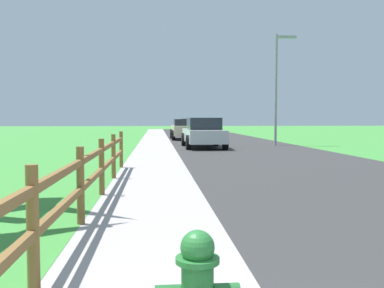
# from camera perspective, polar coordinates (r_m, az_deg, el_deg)

# --- Properties ---
(ground_plane) EXTENTS (120.00, 120.00, 0.00)m
(ground_plane) POSITION_cam_1_polar(r_m,az_deg,el_deg) (25.83, -2.64, 0.01)
(ground_plane) COLOR #3F8E3B
(road_asphalt) EXTENTS (7.00, 66.00, 0.01)m
(road_asphalt) POSITION_cam_1_polar(r_m,az_deg,el_deg) (28.16, 4.35, 0.29)
(road_asphalt) COLOR #333333
(road_asphalt) RESTS_ON ground
(curb_concrete) EXTENTS (6.00, 66.00, 0.01)m
(curb_concrete) POSITION_cam_1_polar(r_m,az_deg,el_deg) (27.89, -8.96, 0.23)
(curb_concrete) COLOR #A9A1A3
(curb_concrete) RESTS_ON ground
(grass_verge) EXTENTS (5.00, 66.00, 0.00)m
(grass_verge) POSITION_cam_1_polar(r_m,az_deg,el_deg) (28.04, -12.02, 0.22)
(grass_verge) COLOR #3F8E3B
(grass_verge) RESTS_ON ground
(rail_fence) EXTENTS (0.11, 12.17, 1.12)m
(rail_fence) POSITION_cam_1_polar(r_m,az_deg,el_deg) (7.60, -12.84, -3.26)
(rail_fence) COLOR brown
(rail_fence) RESTS_ON ground
(parked_suv_silver) EXTENTS (2.07, 4.90, 1.54)m
(parked_suv_silver) POSITION_cam_1_polar(r_m,az_deg,el_deg) (22.50, 1.49, 1.46)
(parked_suv_silver) COLOR #B7BABF
(parked_suv_silver) RESTS_ON ground
(parked_car_beige) EXTENTS (2.17, 4.67, 1.45)m
(parked_car_beige) POSITION_cam_1_polar(r_m,az_deg,el_deg) (31.42, -0.82, 1.96)
(parked_car_beige) COLOR #C6B793
(parked_car_beige) RESTS_ON ground
(parked_car_blue) EXTENTS (2.21, 4.83, 1.48)m
(parked_car_blue) POSITION_cam_1_polar(r_m,az_deg,el_deg) (38.62, -0.25, 2.24)
(parked_car_blue) COLOR navy
(parked_car_blue) RESTS_ON ground
(street_lamp) EXTENTS (1.17, 0.20, 6.15)m
(street_lamp) POSITION_cam_1_polar(r_m,az_deg,el_deg) (24.90, 11.17, 8.28)
(street_lamp) COLOR gray
(street_lamp) RESTS_ON ground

